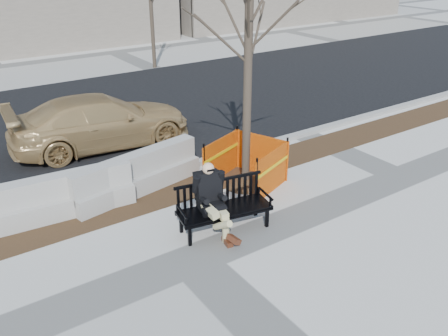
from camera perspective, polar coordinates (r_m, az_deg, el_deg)
The scene contains 11 objects.
ground at distance 9.13m, azimuth -3.84°, elevation -10.91°, with size 120.00×120.00×0.00m, color beige.
mulch_strip at distance 11.11m, azimuth -10.76°, elevation -4.15°, with size 40.00×1.20×0.02m, color #47301C.
asphalt_street at distance 16.53m, azimuth -19.74°, elevation 4.81°, with size 60.00×10.40×0.01m, color black.
curb at distance 11.86m, azimuth -12.69°, elevation -2.02°, with size 60.00×0.25×0.12m, color #9E9B93.
bench at distance 9.98m, azimuth 0.05°, elevation -7.36°, with size 1.97×0.71×1.05m, color black, non-canonical shape.
seated_man at distance 9.93m, azimuth -1.56°, elevation -7.56°, with size 0.65×1.08×1.51m, color black, non-canonical shape.
tree_fence at distance 11.77m, azimuth 2.58°, elevation -1.94°, with size 2.32×2.32×5.79m, color #FF680A, non-canonical shape.
sedan at distance 14.48m, azimuth -14.21°, elevation 2.68°, with size 2.09×5.15×1.50m, color tan.
jersey_barrier_left at distance 11.06m, azimuth -19.30°, elevation -5.40°, with size 3.37×0.67×0.97m, color #ADA9A2, non-canonical shape.
jersey_barrier_right at distance 11.63m, azimuth -10.31°, elevation -2.71°, with size 3.40×0.68×0.97m, color #A8A49D, non-canonical shape.
far_tree_right at distance 23.55m, azimuth -8.31°, elevation 11.87°, with size 1.98×1.98×5.34m, color #4B3E30, non-canonical shape.
Camera 1 is at (-3.65, -6.40, 5.39)m, focal length 38.09 mm.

